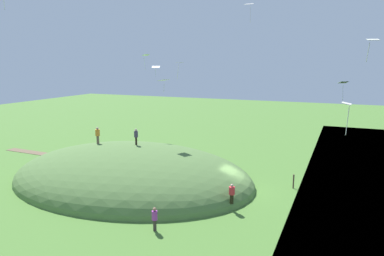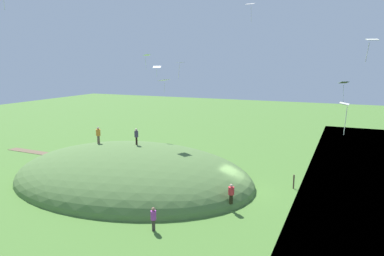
{
  "view_description": "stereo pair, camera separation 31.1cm",
  "coord_description": "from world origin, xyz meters",
  "px_view_note": "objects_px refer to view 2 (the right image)",
  "views": [
    {
      "loc": [
        -8.6,
        30.72,
        11.64
      ],
      "look_at": [
        4.25,
        0.48,
        5.66
      ],
      "focal_mm": 33.94,
      "sensor_mm": 36.0,
      "label": 1
    },
    {
      "loc": [
        -8.89,
        30.6,
        11.64
      ],
      "look_at": [
        4.25,
        0.48,
        5.66
      ],
      "focal_mm": 33.94,
      "sensor_mm": 36.0,
      "label": 2
    }
  ],
  "objects_px": {
    "person_on_hilltop": "(136,135)",
    "kite_1": "(180,64)",
    "kite_6": "(344,84)",
    "mooring_post": "(294,182)",
    "person_walking_path": "(231,192)",
    "person_with_child": "(98,133)",
    "kite_8": "(157,67)",
    "person_near_shore": "(153,216)",
    "kite_11": "(372,41)",
    "kite_5": "(164,80)",
    "kite_12": "(250,5)",
    "kite_2": "(147,56)",
    "kite_9": "(345,107)"
  },
  "relations": [
    {
      "from": "person_near_shore",
      "to": "kite_12",
      "type": "bearing_deg",
      "value": 46.94
    },
    {
      "from": "kite_11",
      "to": "kite_5",
      "type": "bearing_deg",
      "value": -23.33
    },
    {
      "from": "kite_8",
      "to": "kite_12",
      "type": "relative_size",
      "value": 0.65
    },
    {
      "from": "kite_9",
      "to": "kite_11",
      "type": "height_order",
      "value": "kite_11"
    },
    {
      "from": "kite_5",
      "to": "kite_8",
      "type": "relative_size",
      "value": 0.96
    },
    {
      "from": "person_near_shore",
      "to": "kite_11",
      "type": "distance_m",
      "value": 18.18
    },
    {
      "from": "person_on_hilltop",
      "to": "mooring_post",
      "type": "xyz_separation_m",
      "value": [
        -15.3,
        -2.73,
        -3.76
      ]
    },
    {
      "from": "kite_5",
      "to": "kite_9",
      "type": "xyz_separation_m",
      "value": [
        -17.64,
        13.94,
        -0.35
      ]
    },
    {
      "from": "kite_8",
      "to": "kite_1",
      "type": "bearing_deg",
      "value": 178.96
    },
    {
      "from": "kite_5",
      "to": "mooring_post",
      "type": "xyz_separation_m",
      "value": [
        -13.61,
        0.2,
        -9.11
      ]
    },
    {
      "from": "kite_12",
      "to": "kite_6",
      "type": "bearing_deg",
      "value": 147.41
    },
    {
      "from": "person_walking_path",
      "to": "kite_2",
      "type": "height_order",
      "value": "kite_2"
    },
    {
      "from": "kite_8",
      "to": "kite_6",
      "type": "bearing_deg",
      "value": 162.94
    },
    {
      "from": "kite_2",
      "to": "kite_9",
      "type": "height_order",
      "value": "kite_2"
    },
    {
      "from": "person_on_hilltop",
      "to": "person_with_child",
      "type": "xyz_separation_m",
      "value": [
        4.57,
        0.22,
        -0.17
      ]
    },
    {
      "from": "person_on_hilltop",
      "to": "kite_1",
      "type": "xyz_separation_m",
      "value": [
        0.28,
        -11.06,
        7.01
      ]
    },
    {
      "from": "person_walking_path",
      "to": "kite_5",
      "type": "relative_size",
      "value": 1.22
    },
    {
      "from": "person_with_child",
      "to": "kite_2",
      "type": "distance_m",
      "value": 11.99
    },
    {
      "from": "kite_6",
      "to": "kite_9",
      "type": "distance_m",
      "value": 15.19
    },
    {
      "from": "person_on_hilltop",
      "to": "mooring_post",
      "type": "distance_m",
      "value": 15.99
    },
    {
      "from": "person_with_child",
      "to": "mooring_post",
      "type": "bearing_deg",
      "value": 98.93
    },
    {
      "from": "person_on_hilltop",
      "to": "person_near_shore",
      "type": "bearing_deg",
      "value": 158.74
    },
    {
      "from": "kite_8",
      "to": "person_near_shore",
      "type": "bearing_deg",
      "value": 118.0
    },
    {
      "from": "kite_6",
      "to": "mooring_post",
      "type": "bearing_deg",
      "value": 21.52
    },
    {
      "from": "person_with_child",
      "to": "kite_11",
      "type": "relative_size",
      "value": 1.23
    },
    {
      "from": "kite_6",
      "to": "kite_8",
      "type": "xyz_separation_m",
      "value": [
        22.62,
        -6.94,
        1.25
      ]
    },
    {
      "from": "kite_11",
      "to": "person_near_shore",
      "type": "bearing_deg",
      "value": 20.49
    },
    {
      "from": "kite_2",
      "to": "mooring_post",
      "type": "distance_m",
      "value": 22.98
    },
    {
      "from": "kite_6",
      "to": "kite_12",
      "type": "relative_size",
      "value": 0.92
    },
    {
      "from": "kite_11",
      "to": "kite_12",
      "type": "height_order",
      "value": "kite_12"
    },
    {
      "from": "person_walking_path",
      "to": "kite_1",
      "type": "bearing_deg",
      "value": 86.47
    },
    {
      "from": "person_with_child",
      "to": "kite_12",
      "type": "distance_m",
      "value": 21.97
    },
    {
      "from": "person_on_hilltop",
      "to": "person_with_child",
      "type": "distance_m",
      "value": 4.58
    },
    {
      "from": "person_on_hilltop",
      "to": "person_with_child",
      "type": "relative_size",
      "value": 0.94
    },
    {
      "from": "kite_1",
      "to": "kite_5",
      "type": "bearing_deg",
      "value": 103.61
    },
    {
      "from": "person_walking_path",
      "to": "kite_11",
      "type": "distance_m",
      "value": 14.52
    },
    {
      "from": "person_with_child",
      "to": "kite_8",
      "type": "bearing_deg",
      "value": 175.87
    },
    {
      "from": "kite_9",
      "to": "kite_12",
      "type": "xyz_separation_m",
      "value": [
        10.78,
        -21.84,
        8.53
      ]
    },
    {
      "from": "person_walking_path",
      "to": "kite_2",
      "type": "distance_m",
      "value": 22.67
    },
    {
      "from": "kite_9",
      "to": "person_walking_path",
      "type": "bearing_deg",
      "value": -39.71
    },
    {
      "from": "kite_1",
      "to": "kite_8",
      "type": "bearing_deg",
      "value": -1.04
    },
    {
      "from": "kite_6",
      "to": "kite_9",
      "type": "xyz_separation_m",
      "value": [
        -0.36,
        15.18,
        -0.32
      ]
    },
    {
      "from": "person_with_child",
      "to": "kite_6",
      "type": "height_order",
      "value": "kite_6"
    },
    {
      "from": "mooring_post",
      "to": "person_with_child",
      "type": "bearing_deg",
      "value": 8.47
    },
    {
      "from": "person_on_hilltop",
      "to": "kite_1",
      "type": "distance_m",
      "value": 13.1
    },
    {
      "from": "person_near_shore",
      "to": "mooring_post",
      "type": "xyz_separation_m",
      "value": [
        -7.71,
        -12.76,
        -0.42
      ]
    },
    {
      "from": "kite_8",
      "to": "mooring_post",
      "type": "distance_m",
      "value": 23.16
    },
    {
      "from": "person_walking_path",
      "to": "person_with_child",
      "type": "distance_m",
      "value": 16.82
    },
    {
      "from": "kite_5",
      "to": "person_walking_path",
      "type": "bearing_deg",
      "value": 142.84
    },
    {
      "from": "person_on_hilltop",
      "to": "kite_2",
      "type": "height_order",
      "value": "kite_2"
    }
  ]
}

